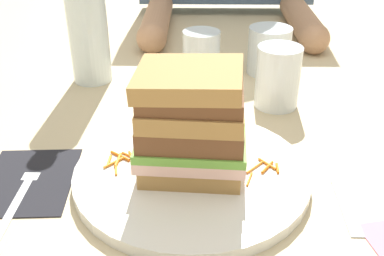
% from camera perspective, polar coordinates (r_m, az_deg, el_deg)
% --- Properties ---
extents(ground_plane, '(3.00, 3.00, 0.00)m').
position_cam_1_polar(ground_plane, '(0.58, 1.23, -5.74)').
color(ground_plane, '#C6B289').
extents(main_plate, '(0.29, 0.29, 0.01)m').
position_cam_1_polar(main_plate, '(0.57, -0.04, -5.68)').
color(main_plate, white).
rests_on(main_plate, ground_plane).
extents(sandwich, '(0.13, 0.11, 0.13)m').
position_cam_1_polar(sandwich, '(0.53, -0.09, 0.61)').
color(sandwich, '#A87A42').
rests_on(sandwich, main_plate).
extents(carrot_shred_0, '(0.01, 0.03, 0.00)m').
position_cam_1_polar(carrot_shred_0, '(0.58, -9.16, -3.93)').
color(carrot_shred_0, orange).
rests_on(carrot_shred_0, main_plate).
extents(carrot_shred_1, '(0.02, 0.02, 0.00)m').
position_cam_1_polar(carrot_shred_1, '(0.59, -7.83, -3.40)').
color(carrot_shred_1, orange).
rests_on(carrot_shred_1, main_plate).
extents(carrot_shred_2, '(0.01, 0.03, 0.00)m').
position_cam_1_polar(carrot_shred_2, '(0.57, -9.41, -5.01)').
color(carrot_shred_2, orange).
rests_on(carrot_shred_2, main_plate).
extents(carrot_shred_3, '(0.02, 0.02, 0.00)m').
position_cam_1_polar(carrot_shred_3, '(0.58, -9.71, -4.34)').
color(carrot_shred_3, orange).
rests_on(carrot_shred_3, main_plate).
extents(carrot_shred_4, '(0.00, 0.02, 0.00)m').
position_cam_1_polar(carrot_shred_4, '(0.58, -10.22, -3.95)').
color(carrot_shred_4, orange).
rests_on(carrot_shred_4, main_plate).
extents(carrot_shred_5, '(0.01, 0.03, 0.00)m').
position_cam_1_polar(carrot_shred_5, '(0.58, -7.44, -3.69)').
color(carrot_shred_5, orange).
rests_on(carrot_shred_5, main_plate).
extents(carrot_shred_6, '(0.03, 0.02, 0.00)m').
position_cam_1_polar(carrot_shred_6, '(0.59, -8.90, -3.44)').
color(carrot_shred_6, orange).
rests_on(carrot_shred_6, main_plate).
extents(carrot_shred_7, '(0.02, 0.03, 0.00)m').
position_cam_1_polar(carrot_shred_7, '(0.57, 7.78, -4.86)').
color(carrot_shred_7, orange).
rests_on(carrot_shred_7, main_plate).
extents(carrot_shred_8, '(0.02, 0.03, 0.00)m').
position_cam_1_polar(carrot_shred_8, '(0.57, 9.32, -4.83)').
color(carrot_shred_8, orange).
rests_on(carrot_shred_8, main_plate).
extents(carrot_shred_9, '(0.00, 0.02, 0.00)m').
position_cam_1_polar(carrot_shred_9, '(0.57, 10.53, -4.92)').
color(carrot_shred_9, orange).
rests_on(carrot_shred_9, main_plate).
extents(carrot_shred_10, '(0.01, 0.03, 0.00)m').
position_cam_1_polar(carrot_shred_10, '(0.55, 7.13, -6.31)').
color(carrot_shred_10, orange).
rests_on(carrot_shred_10, main_plate).
extents(carrot_shred_11, '(0.02, 0.02, 0.00)m').
position_cam_1_polar(carrot_shred_11, '(0.58, 9.30, -4.39)').
color(carrot_shred_11, orange).
rests_on(carrot_shred_11, main_plate).
extents(napkin_dark, '(0.11, 0.14, 0.00)m').
position_cam_1_polar(napkin_dark, '(0.60, -19.59, -6.10)').
color(napkin_dark, black).
rests_on(napkin_dark, ground_plane).
extents(fork, '(0.02, 0.17, 0.00)m').
position_cam_1_polar(fork, '(0.58, -20.34, -7.13)').
color(fork, silver).
rests_on(fork, napkin_dark).
extents(knife, '(0.02, 0.20, 0.00)m').
position_cam_1_polar(knife, '(0.59, 17.65, -6.49)').
color(knife, silver).
rests_on(knife, ground_plane).
extents(juice_glass, '(0.07, 0.07, 0.10)m').
position_cam_1_polar(juice_glass, '(0.74, 10.54, 5.79)').
color(juice_glass, white).
rests_on(juice_glass, ground_plane).
extents(water_bottle, '(0.07, 0.07, 0.30)m').
position_cam_1_polar(water_bottle, '(0.81, -13.12, 14.71)').
color(water_bottle, silver).
rests_on(water_bottle, ground_plane).
extents(empty_tumbler_0, '(0.07, 0.07, 0.09)m').
position_cam_1_polar(empty_tumbler_0, '(0.83, 0.91, 9.04)').
color(empty_tumbler_0, silver).
rests_on(empty_tumbler_0, ground_plane).
extents(empty_tumbler_1, '(0.08, 0.08, 0.09)m').
position_cam_1_polar(empty_tumbler_1, '(0.86, 9.53, 9.45)').
color(empty_tumbler_1, silver).
rests_on(empty_tumbler_1, ground_plane).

